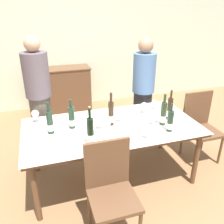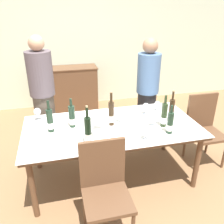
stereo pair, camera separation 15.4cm
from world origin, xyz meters
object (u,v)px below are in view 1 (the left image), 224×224
Objects in this scene: wine_glass_2 at (147,129)px; wine_glass_5 at (155,103)px; wine_bottle_0 at (111,114)px; wine_bottle_1 at (90,132)px; person_host at (40,101)px; wine_glass_4 at (153,117)px; wine_bottle_4 at (72,118)px; chair_right_end at (200,122)px; sideboard_cabinet at (62,89)px; wine_bottle_2 at (170,109)px; wine_glass_0 at (119,115)px; wine_bottle_3 at (170,122)px; dining_table at (112,131)px; wine_bottle_6 at (50,123)px; chair_near_front at (110,185)px; wine_bottle_5 at (163,114)px; wine_glass_1 at (35,114)px; person_guest_left at (143,92)px; ice_bucket at (102,129)px; wine_glass_3 at (144,106)px.

wine_glass_2 is 0.77m from wine_glass_5.
wine_bottle_1 is (-0.32, -0.36, 0.00)m from wine_bottle_0.
wine_glass_4 is at bearing -35.15° from person_host.
wine_bottle_4 is 0.37× the size of chair_right_end.
wine_bottle_1 is (0.01, -2.66, 0.43)m from sideboard_cabinet.
wine_glass_0 is at bearing 168.89° from wine_bottle_2.
sideboard_cabinet is at bearing 101.32° from wine_glass_0.
dining_table is at bearing 152.02° from wine_bottle_3.
wine_bottle_6 reaches higher than chair_near_front.
person_host reaches higher than sideboard_cabinet.
wine_bottle_5 is at bearing -33.83° from person_host.
wine_bottle_6 is 0.81m from wine_glass_0.
wine_bottle_4 reaches higher than sideboard_cabinet.
wine_bottle_4 is at bearing 146.55° from wine_glass_2.
wine_glass_0 is at bearing -16.65° from wine_glass_1.
dining_table is 1.25× the size of person_guest_left.
wine_bottle_2 is at bearing 10.00° from ice_bucket.
wine_bottle_0 reaches higher than wine_glass_4.
wine_bottle_5 is 0.52m from wine_glass_0.
sideboard_cabinet is at bearing 98.24° from wine_bottle_0.
wine_glass_2 is at bearing -77.43° from sideboard_cabinet.
person_guest_left is at bearing 67.66° from wine_glass_2.
person_host is (-1.35, 1.06, 0.00)m from wine_bottle_3.
wine_bottle_5 is at bearing 11.21° from wine_bottle_1.
wine_glass_3 is at bearing -23.22° from person_host.
wine_bottle_0 reaches higher than sideboard_cabinet.
wine_glass_1 is at bearing 172.63° from chair_right_end.
chair_right_end reaches higher than sideboard_cabinet.
wine_bottle_0 is (0.33, -2.30, 0.43)m from sideboard_cabinet.
chair_right_end is (1.47, 0.28, -0.29)m from ice_bucket.
wine_bottle_1 is 0.82m from wine_glass_4.
wine_bottle_4 is at bearing 103.27° from chair_near_front.
wine_glass_1 is 1.62m from person_guest_left.
wine_bottle_0 is at bearing -7.98° from wine_bottle_4.
wine_bottle_0 is at bearing 72.40° from chair_near_front.
person_host is at bearing 116.26° from wine_bottle_4.
wine_glass_0 is 0.14× the size of chair_right_end.
person_guest_left is at bearing 130.21° from chair_right_end.
wine_bottle_1 reaches higher than wine_bottle_6.
sideboard_cabinet is at bearing 75.68° from wine_glass_1.
person_guest_left reaches higher than wine_bottle_6.
ice_bucket is at bearing -176.21° from wine_bottle_5.
wine_glass_1 is at bearing -165.91° from person_guest_left.
wine_bottle_5 is at bearing -19.90° from wine_glass_1.
wine_bottle_1 is at bearing -164.96° from wine_glass_4.
wine_glass_5 is (0.57, 0.20, 0.00)m from wine_glass_0.
dining_table is at bearing 125.78° from wine_glass_2.
dining_table is 0.49m from wine_glass_2.
wine_glass_4 is at bearing 119.58° from wine_bottle_3.
person_guest_left reaches higher than dining_table.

